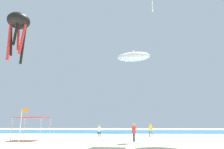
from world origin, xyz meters
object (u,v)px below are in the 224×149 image
Objects in this scene: person_leftmost at (99,130)px; person_central at (134,131)px; banner_flag at (21,123)px; person_near_tent at (151,129)px; canopy_tent at (33,119)px; kite_octopus_black at (18,23)px; kite_inflatable_white at (133,57)px.

person_central is (4.52, -7.32, 0.12)m from person_leftmost.
person_near_tent is at bearing 41.59° from banner_flag.
canopy_tent is 0.46× the size of kite_octopus_black.
banner_flag is at bearing 21.19° from kite_octopus_black.
person_near_tent is 7.54m from person_leftmost.
canopy_tent is at bearing 16.32° from person_leftmost.
person_central reaches higher than person_leftmost.
canopy_tent reaches higher than person_central.
canopy_tent is at bearing -112.30° from kite_inflatable_white.
person_central is at bearing -84.94° from kite_inflatable_white.
person_leftmost is at bearing 41.09° from canopy_tent.
person_central is 0.23× the size of kite_inflatable_white.
person_near_tent is at bearing 175.24° from person_central.
kite_octopus_black is at bearing -0.75° from person_leftmost.
kite_inflatable_white is at bearing 65.14° from banner_flag.
canopy_tent reaches higher than person_leftmost.
kite_inflatable_white is (13.51, 21.74, 14.69)m from canopy_tent.
canopy_tent is at bearing 102.52° from banner_flag.
person_central is 11.36m from banner_flag.
kite_inflatable_white reaches higher than person_central.
kite_inflatable_white is (17.33, 20.37, 1.65)m from kite_octopus_black.
canopy_tent is 1.98× the size of person_leftmost.
banner_flag is at bearing -54.01° from person_central.
kite_octopus_black is 0.89× the size of kite_inflatable_white.
banner_flag is at bearing 36.91° from person_leftmost.
person_leftmost is 12.86m from banner_flag.
banner_flag is (-6.08, -11.29, 1.01)m from person_leftmost.
kite_inflatable_white is at bearing -89.07° from person_near_tent.
person_central is at bearing 64.69° from kite_octopus_black.
banner_flag is 0.41× the size of kite_inflatable_white.
person_leftmost is at bearing -132.81° from person_central.
canopy_tent is 13.65m from kite_octopus_black.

